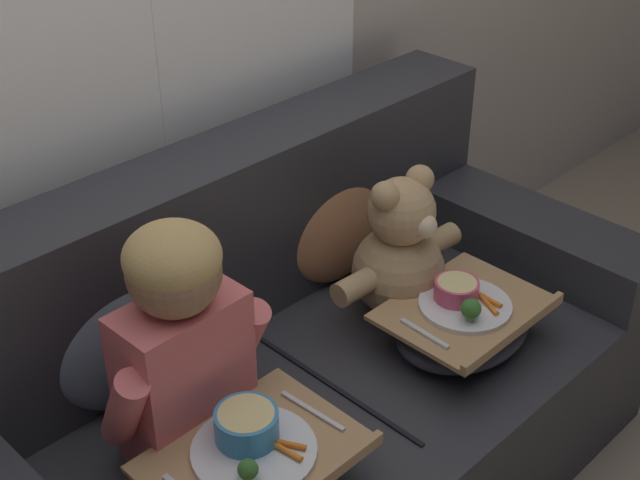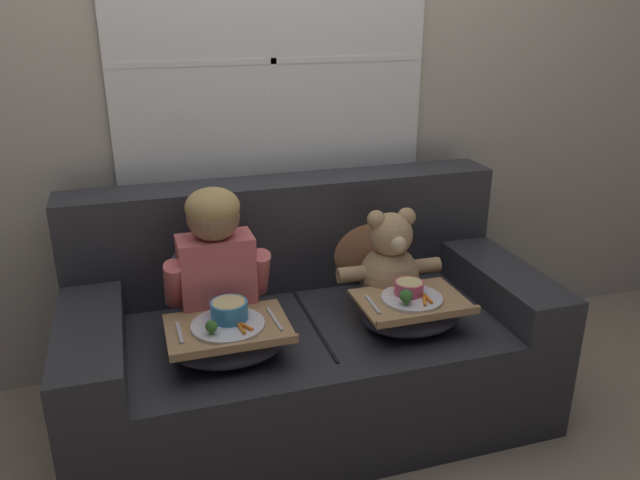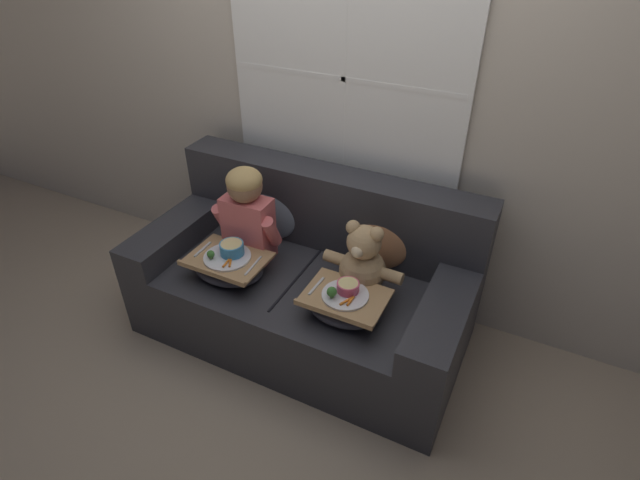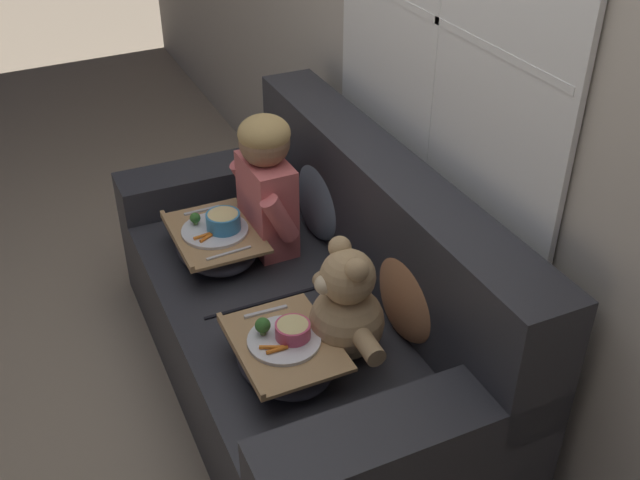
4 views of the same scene
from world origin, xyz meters
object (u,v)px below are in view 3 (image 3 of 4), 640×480
Objects in this scene: teddy_bear at (362,263)px; throw_pillow_behind_child at (271,207)px; child_figure at (247,210)px; lap_tray_teddy at (345,304)px; couch at (307,282)px; lap_tray_child at (229,265)px; throw_pillow_behind_teddy at (380,236)px.

throw_pillow_behind_child is at bearing 160.43° from teddy_bear.
child_figure is 0.75m from lap_tray_teddy.
couch is at bearing 143.50° from lap_tray_teddy.
couch is 4.56× the size of lap_tray_teddy.
lap_tray_teddy is (0.34, -0.25, 0.18)m from couch.
lap_tray_child is at bearing -89.93° from throw_pillow_behind_child.
child_figure is 0.31m from lap_tray_child.
teddy_bear is at bearing -90.05° from throw_pillow_behind_teddy.
throw_pillow_behind_child reaches higher than throw_pillow_behind_teddy.
lap_tray_teddy is at bearing -17.28° from child_figure.
couch reaches higher than lap_tray_child.
throw_pillow_behind_teddy is at bearing 19.23° from child_figure.
child_figure is 1.31× the size of lap_tray_child.
child_figure reaches higher than lap_tray_teddy.
child_figure is (-0.68, -0.24, 0.11)m from throw_pillow_behind_teddy.
throw_pillow_behind_child is 1.03× the size of lap_tray_teddy.
child_figure reaches higher than couch.
throw_pillow_behind_teddy is 0.24m from teddy_bear.
couch is 4.68× the size of throw_pillow_behind_teddy.
child_figure is at bearing -90.00° from throw_pillow_behind_child.
couch is at bearing 172.56° from teddy_bear.
lap_tray_teddy is at bearing -36.50° from couch.
throw_pillow_behind_child is at bearing 90.07° from lap_tray_child.
lap_tray_child is at bearing -163.16° from teddy_bear.
teddy_bear is at bearing 16.84° from lap_tray_child.
lap_tray_child is at bearing -146.65° from throw_pillow_behind_teddy.
throw_pillow_behind_child is 0.46m from lap_tray_child.
child_figure is 1.26× the size of teddy_bear.
throw_pillow_behind_child is 0.68m from throw_pillow_behind_teddy.
throw_pillow_behind_teddy reaches higher than lap_tray_child.
child_figure is 1.37× the size of lap_tray_teddy.
couch is at bearing -149.87° from throw_pillow_behind_teddy.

